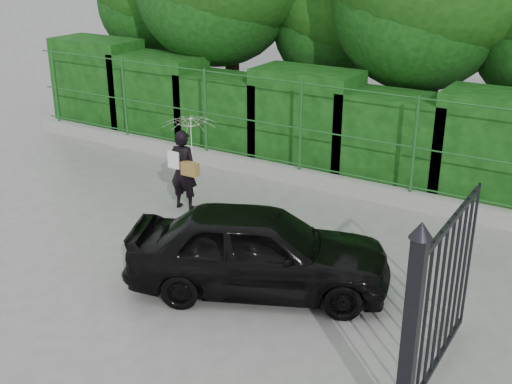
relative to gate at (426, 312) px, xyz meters
The scene contains 7 objects.
ground 4.81m from the gate, behind, with size 80.00×80.00×0.00m, color gray.
kerb 7.04m from the gate, 131.36° to the left, with size 14.00×0.25×0.30m, color #9E9E99.
fence 6.82m from the gate, 129.97° to the left, with size 14.13×0.06×1.80m.
hedge 7.74m from the gate, 126.48° to the left, with size 14.20×1.20×2.27m.
gate is the anchor object (origin of this frame).
woman 6.10m from the gate, 150.08° to the left, with size 0.96×0.98×1.76m.
car 3.04m from the gate, 155.49° to the left, with size 1.46×3.64×1.24m, color black.
Camera 1 is at (6.04, -6.28, 4.67)m, focal length 45.00 mm.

